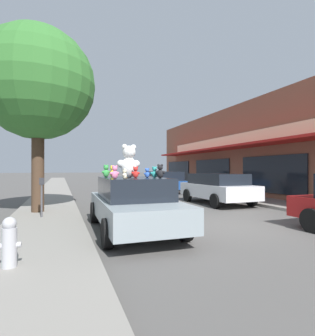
{
  "coord_description": "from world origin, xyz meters",
  "views": [
    {
      "loc": [
        -4.5,
        -6.62,
        1.67
      ],
      "look_at": [
        -1.43,
        1.65,
        1.71
      ],
      "focal_mm": 28.0,
      "sensor_mm": 36.0,
      "label": 1
    }
  ],
  "objects_px": {
    "teddy_bear_teal": "(154,172)",
    "teddy_bear_black": "(160,171)",
    "teddy_bear_giant": "(129,162)",
    "plush_art_car": "(133,202)",
    "teddy_bear_pink": "(115,172)",
    "parking_meter": "(42,192)",
    "teddy_bear_red": "(136,172)",
    "teddy_bear_green": "(106,171)",
    "teddy_bear_yellow": "(113,172)",
    "parked_car_far_right": "(165,181)",
    "teddy_bear_blue": "(147,173)",
    "street_tree": "(38,84)",
    "fire_hydrant": "(9,242)",
    "teddy_bear_cream": "(125,174)",
    "parked_car_far_center": "(217,187)",
    "teddy_bear_orange": "(126,173)"
  },
  "relations": [
    {
      "from": "teddy_bear_green",
      "to": "teddy_bear_red",
      "type": "height_order",
      "value": "teddy_bear_green"
    },
    {
      "from": "teddy_bear_giant",
      "to": "parked_car_far_right",
      "type": "relative_size",
      "value": 0.21
    },
    {
      "from": "teddy_bear_orange",
      "to": "teddy_bear_pink",
      "type": "height_order",
      "value": "teddy_bear_pink"
    },
    {
      "from": "teddy_bear_teal",
      "to": "parked_car_far_right",
      "type": "bearing_deg",
      "value": -115.55
    },
    {
      "from": "teddy_bear_giant",
      "to": "teddy_bear_yellow",
      "type": "height_order",
      "value": "teddy_bear_giant"
    },
    {
      "from": "teddy_bear_red",
      "to": "teddy_bear_orange",
      "type": "distance_m",
      "value": 1.28
    },
    {
      "from": "teddy_bear_red",
      "to": "teddy_bear_orange",
      "type": "bearing_deg",
      "value": -74.76
    },
    {
      "from": "teddy_bear_red",
      "to": "parked_car_far_right",
      "type": "relative_size",
      "value": 0.07
    },
    {
      "from": "teddy_bear_giant",
      "to": "plush_art_car",
      "type": "bearing_deg",
      "value": -156.81
    },
    {
      "from": "teddy_bear_giant",
      "to": "teddy_bear_red",
      "type": "xyz_separation_m",
      "value": [
        0.1,
        -0.29,
        -0.29
      ]
    },
    {
      "from": "parked_car_far_center",
      "to": "parked_car_far_right",
      "type": "height_order",
      "value": "parked_car_far_right"
    },
    {
      "from": "teddy_bear_green",
      "to": "fire_hydrant",
      "type": "relative_size",
      "value": 0.45
    },
    {
      "from": "teddy_bear_yellow",
      "to": "parked_car_far_right",
      "type": "height_order",
      "value": "teddy_bear_yellow"
    },
    {
      "from": "teddy_bear_teal",
      "to": "teddy_bear_blue",
      "type": "xyz_separation_m",
      "value": [
        -0.13,
        0.22,
        -0.02
      ]
    },
    {
      "from": "street_tree",
      "to": "parked_car_far_right",
      "type": "bearing_deg",
      "value": 42.39
    },
    {
      "from": "teddy_bear_cream",
      "to": "street_tree",
      "type": "distance_m",
      "value": 6.07
    },
    {
      "from": "parked_car_far_center",
      "to": "teddy_bear_black",
      "type": "bearing_deg",
      "value": -135.45
    },
    {
      "from": "parked_car_far_right",
      "to": "street_tree",
      "type": "height_order",
      "value": "street_tree"
    },
    {
      "from": "teddy_bear_giant",
      "to": "parking_meter",
      "type": "height_order",
      "value": "teddy_bear_giant"
    },
    {
      "from": "teddy_bear_giant",
      "to": "teddy_bear_teal",
      "type": "distance_m",
      "value": 0.77
    },
    {
      "from": "teddy_bear_red",
      "to": "teddy_bear_black",
      "type": "bearing_deg",
      "value": 166.35
    },
    {
      "from": "teddy_bear_cream",
      "to": "teddy_bear_orange",
      "type": "height_order",
      "value": "teddy_bear_cream"
    },
    {
      "from": "teddy_bear_blue",
      "to": "parked_car_far_center",
      "type": "xyz_separation_m",
      "value": [
        4.94,
        4.22,
        -0.77
      ]
    },
    {
      "from": "parked_car_far_center",
      "to": "parking_meter",
      "type": "bearing_deg",
      "value": -168.07
    },
    {
      "from": "teddy_bear_pink",
      "to": "street_tree",
      "type": "height_order",
      "value": "street_tree"
    },
    {
      "from": "teddy_bear_cream",
      "to": "parking_meter",
      "type": "relative_size",
      "value": 0.19
    },
    {
      "from": "teddy_bear_pink",
      "to": "teddy_bear_black",
      "type": "bearing_deg",
      "value": 172.11
    },
    {
      "from": "teddy_bear_giant",
      "to": "teddy_bear_blue",
      "type": "distance_m",
      "value": 0.58
    },
    {
      "from": "plush_art_car",
      "to": "teddy_bear_teal",
      "type": "distance_m",
      "value": 1.06
    },
    {
      "from": "teddy_bear_green",
      "to": "plush_art_car",
      "type": "bearing_deg",
      "value": 109.08
    },
    {
      "from": "parking_meter",
      "to": "plush_art_car",
      "type": "bearing_deg",
      "value": -43.74
    },
    {
      "from": "teddy_bear_green",
      "to": "teddy_bear_orange",
      "type": "height_order",
      "value": "teddy_bear_green"
    },
    {
      "from": "teddy_bear_yellow",
      "to": "teddy_bear_black",
      "type": "xyz_separation_m",
      "value": [
        0.97,
        -1.31,
        0.01
      ]
    },
    {
      "from": "street_tree",
      "to": "fire_hydrant",
      "type": "relative_size",
      "value": 8.51
    },
    {
      "from": "plush_art_car",
      "to": "teddy_bear_red",
      "type": "relative_size",
      "value": 15.22
    },
    {
      "from": "teddy_bear_teal",
      "to": "teddy_bear_black",
      "type": "relative_size",
      "value": 0.84
    },
    {
      "from": "teddy_bear_pink",
      "to": "teddy_bear_green",
      "type": "bearing_deg",
      "value": -107.18
    },
    {
      "from": "teddy_bear_green",
      "to": "teddy_bear_giant",
      "type": "bearing_deg",
      "value": 98.73
    },
    {
      "from": "teddy_bear_black",
      "to": "parking_meter",
      "type": "xyz_separation_m",
      "value": [
        -2.95,
        3.04,
        -0.68
      ]
    },
    {
      "from": "teddy_bear_yellow",
      "to": "teddy_bear_cream",
      "type": "distance_m",
      "value": 1.73
    },
    {
      "from": "teddy_bear_pink",
      "to": "plush_art_car",
      "type": "bearing_deg",
      "value": -143.26
    },
    {
      "from": "teddy_bear_red",
      "to": "teddy_bear_pink",
      "type": "xyz_separation_m",
      "value": [
        -0.64,
        -0.51,
        0.01
      ]
    },
    {
      "from": "teddy_bear_teal",
      "to": "teddy_bear_black",
      "type": "distance_m",
      "value": 0.23
    },
    {
      "from": "teddy_bear_green",
      "to": "teddy_bear_blue",
      "type": "relative_size",
      "value": 1.37
    },
    {
      "from": "teddy_bear_cream",
      "to": "plush_art_car",
      "type": "bearing_deg",
      "value": -176.96
    },
    {
      "from": "teddy_bear_giant",
      "to": "parked_car_far_center",
      "type": "height_order",
      "value": "teddy_bear_giant"
    },
    {
      "from": "teddy_bear_giant",
      "to": "parked_car_far_center",
      "type": "relative_size",
      "value": 0.21
    },
    {
      "from": "parking_meter",
      "to": "teddy_bear_black",
      "type": "bearing_deg",
      "value": -45.83
    },
    {
      "from": "teddy_bear_cream",
      "to": "teddy_bear_pink",
      "type": "height_order",
      "value": "teddy_bear_pink"
    },
    {
      "from": "teddy_bear_teal",
      "to": "parking_meter",
      "type": "height_order",
      "value": "teddy_bear_teal"
    }
  ]
}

